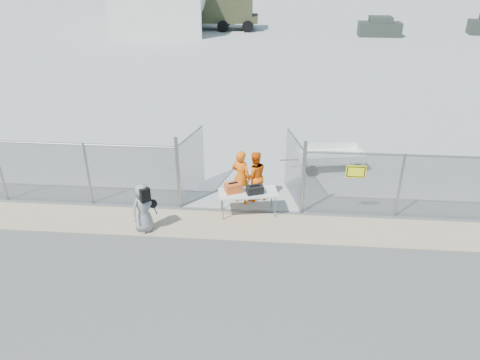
# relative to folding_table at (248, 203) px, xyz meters

# --- Properties ---
(ground) EXTENTS (160.00, 160.00, 0.00)m
(ground) POSITION_rel_folding_table_xyz_m (-0.27, -1.78, -0.40)
(ground) COLOR #4D4C4C
(tarmac_inside) EXTENTS (160.00, 80.00, 0.01)m
(tarmac_inside) POSITION_rel_folding_table_xyz_m (-0.27, 40.22, -0.39)
(tarmac_inside) COLOR #A5A5A3
(tarmac_inside) RESTS_ON ground
(dirt_strip) EXTENTS (44.00, 1.60, 0.01)m
(dirt_strip) POSITION_rel_folding_table_xyz_m (-0.27, -0.78, -0.39)
(dirt_strip) COLOR tan
(dirt_strip) RESTS_ON ground
(chain_link_fence) EXTENTS (40.00, 0.20, 2.20)m
(chain_link_fence) POSITION_rel_folding_table_xyz_m (-0.27, 0.22, 0.70)
(chain_link_fence) COLOR gray
(chain_link_fence) RESTS_ON ground
(folding_table) EXTENTS (1.98, 1.12, 0.79)m
(folding_table) POSITION_rel_folding_table_xyz_m (0.00, 0.00, 0.00)
(folding_table) COLOR silver
(folding_table) RESTS_ON ground
(orange_bag) EXTENTS (0.59, 0.51, 0.31)m
(orange_bag) POSITION_rel_folding_table_xyz_m (-0.47, -0.04, 0.55)
(orange_bag) COLOR orange
(orange_bag) RESTS_ON folding_table
(black_duffel) EXTENTS (0.60, 0.47, 0.25)m
(black_duffel) POSITION_rel_folding_table_xyz_m (0.22, -0.06, 0.52)
(black_duffel) COLOR black
(black_duffel) RESTS_ON folding_table
(security_worker_left) EXTENTS (0.82, 0.70, 1.89)m
(security_worker_left) POSITION_rel_folding_table_xyz_m (-0.28, 0.72, 0.55)
(security_worker_left) COLOR #FF670B
(security_worker_left) RESTS_ON ground
(security_worker_right) EXTENTS (1.04, 0.92, 1.76)m
(security_worker_right) POSITION_rel_folding_table_xyz_m (0.15, 0.96, 0.48)
(security_worker_right) COLOR #FF670B
(security_worker_right) RESTS_ON ground
(visitor) EXTENTS (0.91, 0.90, 1.58)m
(visitor) POSITION_rel_folding_table_xyz_m (-3.05, -1.25, 0.39)
(visitor) COLOR gray
(visitor) RESTS_ON ground
(utility_trailer) EXTENTS (3.45, 2.23, 0.77)m
(utility_trailer) POSITION_rel_folding_table_xyz_m (2.92, 3.74, -0.01)
(utility_trailer) COLOR silver
(utility_trailer) RESTS_ON ground
(military_truck) EXTENTS (7.06, 2.80, 3.33)m
(military_truck) POSITION_rel_folding_table_xyz_m (-4.88, 34.27, 1.27)
(military_truck) COLOR #3A3E24
(military_truck) RESTS_ON ground
(parked_vehicle_near) EXTENTS (3.76, 1.70, 1.70)m
(parked_vehicle_near) POSITION_rel_folding_table_xyz_m (9.84, 32.02, 0.45)
(parked_vehicle_near) COLOR #2F3630
(parked_vehicle_near) RESTS_ON ground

